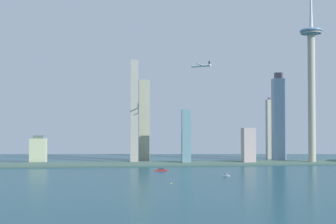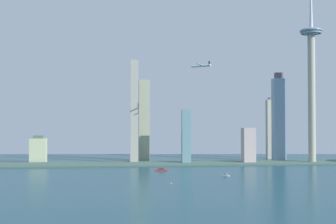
{
  "view_description": "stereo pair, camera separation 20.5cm",
  "coord_description": "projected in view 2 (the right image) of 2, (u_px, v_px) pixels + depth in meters",
  "views": [
    {
      "loc": [
        -102.56,
        -203.69,
        68.91
      ],
      "look_at": [
        -25.59,
        522.67,
        86.58
      ],
      "focal_mm": 48.34,
      "sensor_mm": 36.0,
      "label": 1
    },
    {
      "loc": [
        -102.35,
        -203.71,
        68.91
      ],
      "look_at": [
        -25.59,
        522.67,
        86.58
      ],
      "focal_mm": 48.34,
      "sensor_mm": 36.0,
      "label": 2
    }
  ],
  "objects": [
    {
      "name": "skyscraper_0",
      "position": [
        38.0,
        150.0,
        780.05
      ],
      "size": [
        27.62,
        18.09,
        47.14
      ],
      "color": "#BBC69B",
      "rests_on": "ground"
    },
    {
      "name": "skyscraper_6",
      "position": [
        279.0,
        119.0,
        816.84
      ],
      "size": [
        22.31,
        16.76,
        159.97
      ],
      "color": "#718EA9",
      "rests_on": "ground"
    },
    {
      "name": "skyscraper_3",
      "position": [
        272.0,
        129.0,
        873.78
      ],
      "size": [
        20.84,
        12.45,
        118.07
      ],
      "color": "#B8B49E",
      "rests_on": "ground"
    },
    {
      "name": "skyscraper_1",
      "position": [
        144.0,
        120.0,
        826.32
      ],
      "size": [
        19.74,
        24.65,
        147.16
      ],
      "color": "#9FA488",
      "rests_on": "ground"
    },
    {
      "name": "channel_buoy_0",
      "position": [
        171.0,
        183.0,
        512.01
      ],
      "size": [
        1.65,
        1.65,
        1.63
      ],
      "primitive_type": "cone",
      "color": "yellow",
      "rests_on": "ground"
    },
    {
      "name": "airplane",
      "position": [
        201.0,
        66.0,
        719.4
      ],
      "size": [
        30.9,
        30.69,
        8.67
      ],
      "rotation": [
        0.0,
        0.0,
        2.54
      ],
      "color": "silver"
    },
    {
      "name": "channel_buoy_1",
      "position": [
        331.0,
        169.0,
        669.13
      ],
      "size": [
        1.41,
        1.41,
        2.25
      ],
      "primitive_type": "cone",
      "color": "green",
      "rests_on": "ground"
    },
    {
      "name": "waterfront_pier",
      "position": [
        182.0,
        164.0,
        753.47
      ],
      "size": [
        820.25,
        78.24,
        2.19
      ],
      "primitive_type": "cube",
      "color": "#446156",
      "rests_on": "ground"
    },
    {
      "name": "boat_7",
      "position": [
        161.0,
        170.0,
        648.32
      ],
      "size": [
        17.86,
        7.72,
        4.16
      ],
      "rotation": [
        0.0,
        0.0,
        6.21
      ],
      "color": "#AD262A",
      "rests_on": "ground"
    },
    {
      "name": "skyscraper_5",
      "position": [
        248.0,
        145.0,
        774.36
      ],
      "size": [
        20.71,
        21.24,
        60.33
      ],
      "color": "#BDABA7",
      "rests_on": "ground"
    },
    {
      "name": "skyscraper_4",
      "position": [
        186.0,
        137.0,
        765.49
      ],
      "size": [
        14.79,
        15.51,
        91.66
      ],
      "color": "#658F9B",
      "rests_on": "ground"
    },
    {
      "name": "skyscraper_2",
      "position": [
        134.0,
        111.0,
        780.94
      ],
      "size": [
        13.85,
        13.1,
        177.81
      ],
      "color": "#A5A399",
      "rests_on": "ground"
    },
    {
      "name": "boat_6",
      "position": [
        225.0,
        175.0,
        583.97
      ],
      "size": [
        10.02,
        7.8,
        4.11
      ],
      "rotation": [
        0.0,
        0.0,
        2.57
      ],
      "color": "white",
      "rests_on": "ground"
    },
    {
      "name": "observation_tower",
      "position": [
        311.0,
        67.0,
        782.25
      ],
      "size": [
        39.26,
        39.26,
        352.21
      ],
      "color": "#ACA692",
      "rests_on": "ground"
    }
  ]
}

